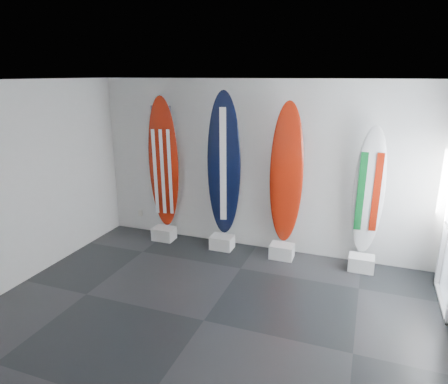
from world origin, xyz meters
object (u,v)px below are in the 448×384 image
at_px(surfboard_usa, 164,164).
at_px(surfboard_italy, 369,192).
at_px(surfboard_navy, 224,166).
at_px(surfboard_swiss, 286,175).

bearing_deg(surfboard_usa, surfboard_italy, -12.84).
distance_m(surfboard_navy, surfboard_italy, 2.43).
bearing_deg(surfboard_navy, surfboard_swiss, -14.27).
relative_size(surfboard_swiss, surfboard_italy, 1.15).
bearing_deg(surfboard_navy, surfboard_usa, 165.73).
relative_size(surfboard_navy, surfboard_italy, 1.22).
relative_size(surfboard_navy, surfboard_swiss, 1.06).
xyz_separation_m(surfboard_usa, surfboard_swiss, (2.30, 0.00, -0.02)).
bearing_deg(surfboard_usa, surfboard_swiss, -12.84).
height_order(surfboard_navy, surfboard_swiss, surfboard_navy).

